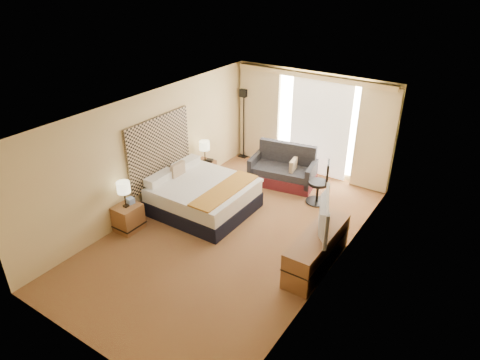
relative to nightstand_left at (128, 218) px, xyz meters
The scene contains 21 objects.
floor 2.16m from the nightstand_left, 29.31° to the left, with size 4.20×7.00×0.02m, color maroon.
ceiling 3.16m from the nightstand_left, 29.31° to the left, with size 4.20×7.00×0.02m, color silver.
wall_back 5.02m from the nightstand_left, 67.66° to the left, with size 4.20×0.02×2.60m, color #DCC786.
wall_front 3.25m from the nightstand_left, 52.65° to the right, with size 4.20×0.02×2.60m, color #DCC786.
wall_left 1.49m from the nightstand_left, 102.36° to the left, with size 0.02×7.00×2.60m, color #DCC786.
wall_right 4.23m from the nightstand_left, 14.81° to the left, with size 0.02×7.00×2.60m, color #DCC786.
headboard 1.62m from the nightstand_left, 98.64° to the left, with size 0.06×1.85×1.50m, color black.
nightstand_left is the anchor object (origin of this frame).
nightstand_right 2.50m from the nightstand_left, 90.00° to the left, with size 0.45×0.52×0.55m, color brown.
media_dresser 3.85m from the nightstand_left, 15.84° to the left, with size 0.50×1.80×0.70m, color brown.
window 5.10m from the nightstand_left, 64.87° to the left, with size 2.30×0.02×2.30m, color silver.
curtains 4.95m from the nightstand_left, 67.18° to the left, with size 4.12×0.19×2.56m.
bed 1.65m from the nightstand_left, 60.63° to the left, with size 1.99×1.82×0.97m.
loveseat 3.92m from the nightstand_left, 64.86° to the left, with size 1.67×1.08×0.97m.
floor_lamp 4.48m from the nightstand_left, 90.40° to the left, with size 0.24×0.24×1.93m.
desk_chair 4.24m from the nightstand_left, 48.41° to the left, with size 0.51×0.51×1.04m.
lamp_left 0.71m from the nightstand_left, 67.64° to the right, with size 0.26×0.26×0.56m.
lamp_right 2.65m from the nightstand_left, 89.80° to the left, with size 0.25×0.25×0.52m.
tissue_box 0.36m from the nightstand_left, 95.76° to the left, with size 0.13×0.13×0.12m, color #8199C8.
telephone 2.63m from the nightstand_left, 87.46° to the left, with size 0.16×0.12×0.06m, color black.
television 3.89m from the nightstand_left, 17.12° to the left, with size 1.16×0.15×0.67m, color black.
Camera 1 is at (4.11, -5.92, 5.00)m, focal length 32.00 mm.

